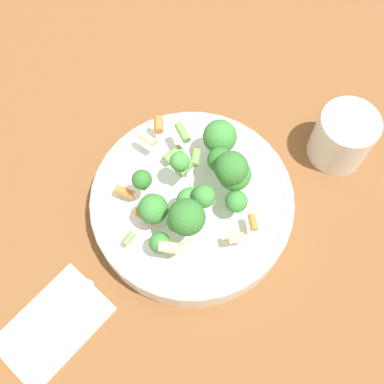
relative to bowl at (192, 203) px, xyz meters
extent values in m
plane|color=brown|center=(0.00, 0.00, -0.03)|extent=(3.00, 3.00, 0.00)
cylinder|color=white|center=(0.00, 0.00, -0.01)|extent=(0.29, 0.29, 0.05)
torus|color=white|center=(0.00, 0.00, 0.02)|extent=(0.29, 0.29, 0.01)
cylinder|color=#8CB766|center=(0.04, -0.05, 0.03)|extent=(0.01, 0.01, 0.02)
sphere|color=#3D8438|center=(0.04, -0.05, 0.06)|extent=(0.04, 0.04, 0.04)
cylinder|color=#8CB766|center=(0.08, -0.03, 0.04)|extent=(0.01, 0.01, 0.01)
sphere|color=#3D8438|center=(0.08, -0.03, 0.05)|extent=(0.03, 0.03, 0.03)
cylinder|color=#8CB766|center=(0.02, 0.06, 0.04)|extent=(0.01, 0.01, 0.01)
sphere|color=#3D8438|center=(0.02, 0.06, 0.06)|extent=(0.03, 0.03, 0.03)
cylinder|color=#8CB766|center=(0.06, 0.00, 0.06)|extent=(0.02, 0.02, 0.02)
sphere|color=#33722D|center=(0.06, 0.00, 0.09)|extent=(0.05, 0.05, 0.05)
cylinder|color=#8CB766|center=(-0.04, 0.03, 0.05)|extent=(0.01, 0.01, 0.02)
sphere|color=#33722D|center=(-0.04, 0.03, 0.07)|extent=(0.04, 0.04, 0.04)
cylinder|color=#8CB766|center=(0.06, -0.01, 0.05)|extent=(0.01, 0.01, 0.01)
sphere|color=#479342|center=(0.06, -0.01, 0.07)|extent=(0.03, 0.03, 0.03)
cylinder|color=#8CB766|center=(0.01, -0.07, 0.06)|extent=(0.01, 0.01, 0.01)
sphere|color=#33722D|center=(0.01, -0.07, 0.08)|extent=(0.03, 0.03, 0.03)
cylinder|color=#8CB766|center=(-0.03, -0.02, 0.06)|extent=(0.01, 0.01, 0.01)
sphere|color=#479342|center=(-0.03, -0.02, 0.08)|extent=(0.03, 0.03, 0.03)
cylinder|color=#8CB766|center=(-0.02, 0.05, 0.05)|extent=(0.02, 0.02, 0.02)
sphere|color=#3D8438|center=(-0.02, 0.05, 0.07)|extent=(0.04, 0.04, 0.04)
cylinder|color=#8CB766|center=(0.02, 0.02, 0.07)|extent=(0.01, 0.01, 0.01)
sphere|color=#3D8438|center=(0.02, 0.02, 0.08)|extent=(0.03, 0.03, 0.03)
cylinder|color=#8CB766|center=(0.02, 0.00, 0.04)|extent=(0.01, 0.01, 0.02)
sphere|color=#479342|center=(0.02, 0.00, 0.06)|extent=(0.04, 0.04, 0.04)
cylinder|color=#8CB766|center=(-0.02, 0.05, 0.06)|extent=(0.02, 0.02, 0.01)
sphere|color=#33722D|center=(-0.02, 0.05, 0.09)|extent=(0.04, 0.04, 0.04)
cylinder|color=#8CB766|center=(-0.07, 0.03, 0.04)|extent=(0.02, 0.02, 0.02)
sphere|color=#3D8438|center=(-0.07, 0.03, 0.07)|extent=(0.05, 0.05, 0.05)
cylinder|color=#729E4C|center=(-0.04, 0.00, 0.07)|extent=(0.02, 0.01, 0.01)
cylinder|color=orange|center=(0.04, 0.09, 0.05)|extent=(0.02, 0.02, 0.01)
cylinder|color=beige|center=(0.08, 0.00, 0.05)|extent=(0.02, 0.03, 0.01)
cylinder|color=#729E4C|center=(-0.06, -0.03, 0.03)|extent=(0.03, 0.03, 0.01)
cylinder|color=orange|center=(0.01, -0.09, 0.04)|extent=(0.02, 0.03, 0.01)
cylinder|color=beige|center=(-0.07, -0.07, 0.06)|extent=(0.02, 0.03, 0.01)
cylinder|color=#729E4C|center=(-0.08, -0.02, 0.07)|extent=(0.03, 0.03, 0.01)
cylinder|color=#729E4C|center=(0.08, -0.08, 0.04)|extent=(0.02, 0.02, 0.01)
cylinder|color=orange|center=(0.05, -0.06, 0.05)|extent=(0.02, 0.03, 0.01)
cylinder|color=beige|center=(0.06, 0.07, 0.05)|extent=(0.02, 0.03, 0.01)
cylinder|color=#729E4C|center=(-0.02, -0.01, 0.06)|extent=(0.03, 0.03, 0.01)
cylinder|color=beige|center=(0.09, -0.02, 0.06)|extent=(0.02, 0.03, 0.01)
cylinder|color=beige|center=(0.06, 0.06, 0.03)|extent=(0.02, 0.03, 0.01)
cylinder|color=orange|center=(-0.09, -0.06, 0.06)|extent=(0.02, 0.02, 0.01)
cylinder|color=silver|center=(-0.13, 0.22, 0.01)|extent=(0.09, 0.09, 0.09)
torus|color=silver|center=(-0.13, 0.22, 0.06)|extent=(0.09, 0.09, 0.01)
cube|color=white|center=(0.19, -0.17, -0.03)|extent=(0.18, 0.16, 0.01)
cylinder|color=silver|center=(0.20, -0.19, -0.02)|extent=(0.09, 0.09, 0.01)
ellipsoid|color=silver|center=(0.14, -0.14, -0.02)|extent=(0.04, 0.04, 0.01)
camera|label=1|loc=(0.25, 0.03, 0.60)|focal=42.00mm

